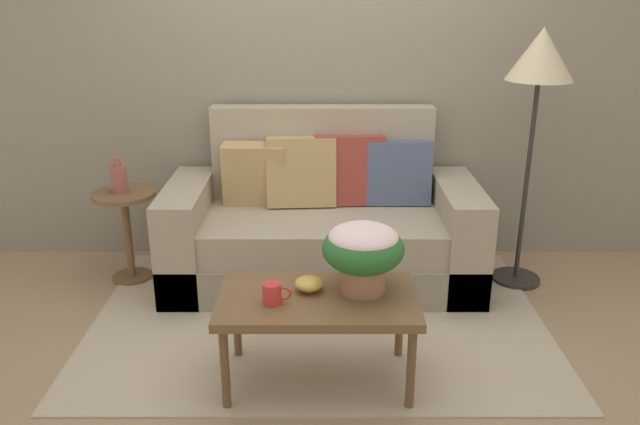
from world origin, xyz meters
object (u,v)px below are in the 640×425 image
Objects in this scene: coffee_table at (318,305)px; table_vase at (119,178)px; side_table at (127,220)px; couch at (323,228)px; potted_plant at (363,250)px; floor_lamp at (540,71)px; snack_bowl at (309,284)px; coffee_mug at (273,293)px.

table_vase is at bearing 137.64° from coffee_table.
coffee_table is at bearing -42.36° from table_vase.
table_vase reaches higher than side_table.
couch is 1.33m from table_vase.
potted_plant is (0.21, 0.07, 0.26)m from coffee_table.
floor_lamp reaches higher than snack_bowl.
coffee_table is 7.04× the size of coffee_mug.
couch reaches higher than potted_plant.
couch reaches higher than coffee_mug.
coffee_table is 1.56× the size of side_table.
couch is 3.28× the size of side_table.
potted_plant is at bearing -136.05° from floor_lamp.
coffee_table is 1.73m from table_vase.
potted_plant is at bearing 17.72° from coffee_mug.
side_table is at bearing 130.34° from coffee_mug.
coffee_mug is at bearing -142.58° from snack_bowl.
couch is 1.23× the size of floor_lamp.
side_table reaches higher than snack_bowl.
couch is 2.10× the size of coffee_table.
floor_lamp is (2.54, -0.03, 0.95)m from side_table.
potted_plant is at bearing -36.71° from side_table.
floor_lamp is at bearing -3.02° from couch.
potted_plant is 2.90× the size of coffee_mug.
couch reaches higher than snack_bowl.
coffee_table is 0.58× the size of floor_lamp.
potted_plant reaches higher than coffee_mug.
coffee_mug reaches higher than coffee_table.
snack_bowl reaches higher than coffee_table.
coffee_table is 4.13× the size of table_vase.
snack_bowl is at bearing -178.05° from potted_plant.
coffee_mug is 0.21m from snack_bowl.
table_vase is at bearing 143.66° from potted_plant.
side_table is at bearing 137.20° from coffee_table.
table_vase is (-2.56, 0.03, -0.67)m from floor_lamp.
coffee_table is at bearing -91.21° from couch.
table_vase is at bearing 179.32° from floor_lamp.
coffee_mug is 0.59× the size of table_vase.
coffee_table is (-0.03, -1.18, 0.07)m from couch.
coffee_table is 0.11m from snack_bowl.
snack_bowl is at bearing -41.91° from table_vase.
table_vase is (-0.02, -0.00, 0.28)m from side_table.
potted_plant is (0.19, -1.12, 0.33)m from couch.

